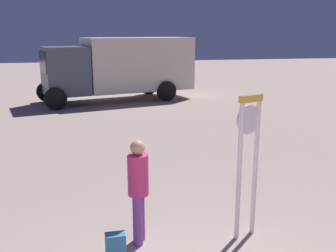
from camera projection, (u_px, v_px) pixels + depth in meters
name	position (u px, v px, depth m)	size (l,w,h in m)	color
standing_clock	(248.00, 152.00, 5.78)	(0.43, 0.23, 2.21)	white
person_near_clock	(138.00, 187.00, 5.68)	(0.31, 0.31, 1.60)	#773E92
backpack	(116.00, 250.00, 5.24)	(0.27, 0.21, 0.48)	teal
box_truck_near	(122.00, 66.00, 17.89)	(7.30, 3.86, 2.86)	silver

